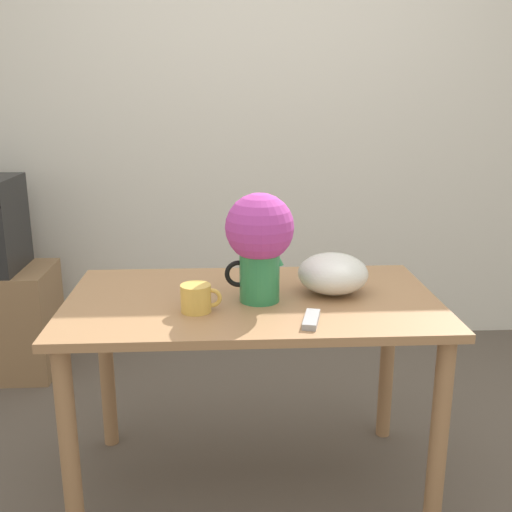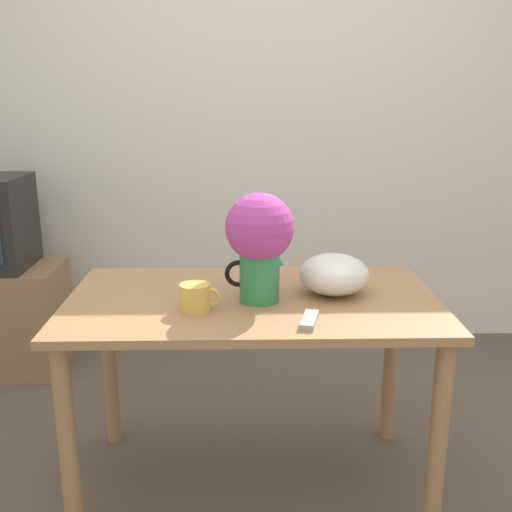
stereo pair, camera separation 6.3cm
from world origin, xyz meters
name	(u,v)px [view 2 (the right image)]	position (x,y,z in m)	size (l,w,h in m)	color
wall_back	(263,122)	(0.00, 1.68, 1.30)	(8.00, 0.05, 2.60)	silver
table	(252,328)	(-0.09, 0.20, 0.65)	(1.31, 0.75, 0.76)	#A3754C
flower_vase	(260,238)	(-0.07, 0.17, 0.98)	(0.24, 0.23, 0.38)	#2D844C
coffee_mug	(196,297)	(-0.28, 0.08, 0.81)	(0.14, 0.10, 0.09)	gold
white_bowl	(334,274)	(0.20, 0.24, 0.83)	(0.25, 0.25, 0.14)	silver
remote_control	(309,320)	(0.09, -0.04, 0.77)	(0.08, 0.15, 0.02)	#999999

